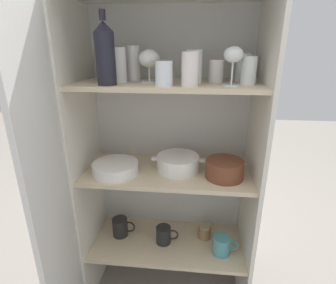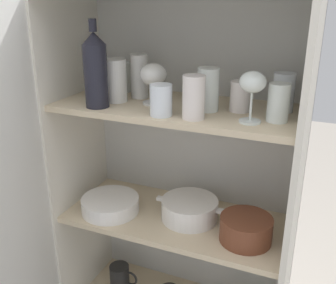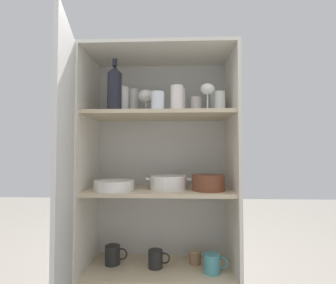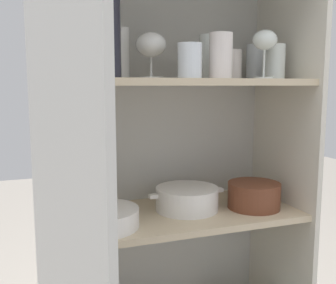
% 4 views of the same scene
% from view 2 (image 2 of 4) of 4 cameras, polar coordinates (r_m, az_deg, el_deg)
% --- Properties ---
extents(cupboard_back_panel, '(0.82, 0.02, 1.47)m').
position_cam_2_polar(cupboard_back_panel, '(1.60, 3.62, -7.22)').
color(cupboard_back_panel, silver).
rests_on(cupboard_back_panel, ground_plane).
extents(cupboard_side_left, '(0.02, 0.39, 1.47)m').
position_cam_2_polar(cupboard_side_left, '(1.62, -12.29, -7.26)').
color(cupboard_side_left, silver).
rests_on(cupboard_side_left, ground_plane).
extents(cupboard_side_right, '(0.02, 0.39, 1.47)m').
position_cam_2_polar(cupboard_side_right, '(1.38, 17.33, -13.32)').
color(cupboard_side_right, silver).
rests_on(cupboard_side_right, ground_plane).
extents(shelf_board_middle, '(0.79, 0.35, 0.02)m').
position_cam_2_polar(shelf_board_middle, '(1.46, 1.13, -11.10)').
color(shelf_board_middle, beige).
extents(shelf_board_upper, '(0.79, 0.35, 0.02)m').
position_cam_2_polar(shelf_board_upper, '(1.29, 1.26, 4.94)').
color(shelf_board_upper, beige).
extents(cupboard_door, '(0.11, 0.40, 1.47)m').
position_cam_2_polar(cupboard_door, '(1.35, -20.57, -14.56)').
color(cupboard_door, silver).
rests_on(cupboard_door, ground_plane).
extents(tumbler_glass_0, '(0.06, 0.06, 0.09)m').
position_cam_2_polar(tumbler_glass_0, '(1.23, 10.43, 6.53)').
color(tumbler_glass_0, silver).
rests_on(tumbler_glass_0, shelf_board_upper).
extents(tumbler_glass_1, '(0.08, 0.08, 0.14)m').
position_cam_2_polar(tumbler_glass_1, '(1.33, -7.65, 8.84)').
color(tumbler_glass_1, white).
rests_on(tumbler_glass_1, shelf_board_upper).
extents(tumbler_glass_2, '(0.06, 0.06, 0.15)m').
position_cam_2_polar(tumbler_glass_2, '(1.37, -4.16, 9.49)').
color(tumbler_glass_2, white).
rests_on(tumbler_glass_2, shelf_board_upper).
extents(tumbler_glass_3, '(0.07, 0.07, 0.12)m').
position_cam_2_polar(tumbler_glass_3, '(1.25, 16.41, 6.94)').
color(tumbler_glass_3, white).
rests_on(tumbler_glass_3, shelf_board_upper).
extents(tumbler_glass_4, '(0.08, 0.08, 0.11)m').
position_cam_2_polar(tumbler_glass_4, '(1.48, -6.76, 9.39)').
color(tumbler_glass_4, white).
rests_on(tumbler_glass_4, shelf_board_upper).
extents(tumbler_glass_5, '(0.07, 0.07, 0.13)m').
position_cam_2_polar(tumbler_glass_5, '(1.13, 3.75, 6.50)').
color(tumbler_glass_5, silver).
rests_on(tumbler_glass_5, shelf_board_upper).
extents(tumbler_glass_6, '(0.07, 0.07, 0.13)m').
position_cam_2_polar(tumbler_glass_6, '(1.22, 5.85, 7.57)').
color(tumbler_glass_6, white).
rests_on(tumbler_glass_6, shelf_board_upper).
extents(tumbler_glass_7, '(0.07, 0.07, 0.09)m').
position_cam_2_polar(tumbler_glass_7, '(1.16, -0.90, 6.08)').
color(tumbler_glass_7, white).
rests_on(tumbler_glass_7, shelf_board_upper).
extents(tumbler_glass_8, '(0.06, 0.06, 0.11)m').
position_cam_2_polar(tumbler_glass_8, '(1.15, 15.72, 5.52)').
color(tumbler_glass_8, white).
rests_on(tumbler_glass_8, shelf_board_upper).
extents(wine_glass_0, '(0.09, 0.09, 0.13)m').
position_cam_2_polar(wine_glass_0, '(1.28, -2.13, 9.56)').
color(wine_glass_0, white).
rests_on(wine_glass_0, shelf_board_upper).
extents(wine_glass_1, '(0.07, 0.07, 0.15)m').
position_cam_2_polar(wine_glass_1, '(1.11, 12.17, 8.11)').
color(wine_glass_1, white).
rests_on(wine_glass_1, shelf_board_upper).
extents(wine_bottle, '(0.07, 0.07, 0.27)m').
position_cam_2_polar(wine_bottle, '(1.26, -10.48, 10.28)').
color(wine_bottle, black).
rests_on(wine_bottle, shelf_board_upper).
extents(plate_stack_white, '(0.21, 0.21, 0.05)m').
position_cam_2_polar(plate_stack_white, '(1.49, -8.37, -8.95)').
color(plate_stack_white, white).
rests_on(plate_stack_white, shelf_board_middle).
extents(mixing_bowl_large, '(0.17, 0.17, 0.08)m').
position_cam_2_polar(mixing_bowl_large, '(1.33, 11.25, -12.19)').
color(mixing_bowl_large, brown).
rests_on(mixing_bowl_large, shelf_board_middle).
extents(casserole_dish, '(0.25, 0.20, 0.07)m').
position_cam_2_polar(casserole_dish, '(1.43, 3.16, -9.71)').
color(casserole_dish, white).
rests_on(casserole_dish, shelf_board_middle).
extents(coffee_mug_extra_2, '(0.13, 0.08, 0.10)m').
position_cam_2_polar(coffee_mug_extra_2, '(1.78, -6.96, -18.79)').
color(coffee_mug_extra_2, black).
rests_on(coffee_mug_extra_2, shelf_board_lower).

